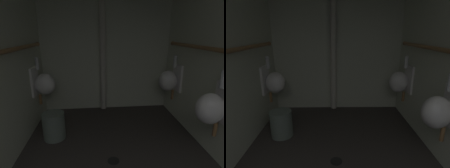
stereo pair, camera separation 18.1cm
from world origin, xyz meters
TOP-DOWN VIEW (x-y plane):
  - wall_back at (0.00, 3.30)m, footprint 2.45×0.06m
  - urinal_left_mid at (-1.02, 2.74)m, footprint 0.32×0.30m
  - urinal_right_mid at (1.02, 1.62)m, footprint 0.32×0.30m
  - urinal_right_far at (1.02, 2.75)m, footprint 0.32×0.30m
  - standpipe_back_wall at (-0.07, 3.19)m, footprint 0.11×0.11m
  - floor_drain at (-0.03, 1.71)m, footprint 0.14×0.14m
  - waste_bin at (-0.81, 2.27)m, footprint 0.30×0.30m

SIDE VIEW (x-z plane):
  - floor_drain at x=-0.03m, z-range 0.00..0.01m
  - waste_bin at x=-0.81m, z-range 0.00..0.38m
  - urinal_left_mid at x=-1.02m, z-range 0.30..1.05m
  - urinal_right_mid at x=1.02m, z-range 0.30..1.05m
  - urinal_right_far at x=1.02m, z-range 0.30..1.05m
  - wall_back at x=0.00m, z-range 0.00..2.38m
  - standpipe_back_wall at x=-0.07m, z-range 0.02..2.35m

